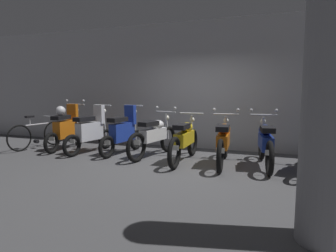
# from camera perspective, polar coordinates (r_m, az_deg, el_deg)

# --- Properties ---
(ground_plane) EXTENTS (80.00, 80.00, 0.00)m
(ground_plane) POSITION_cam_1_polar(r_m,az_deg,el_deg) (6.15, 2.04, -7.67)
(ground_plane) COLOR #4C4C4F
(back_wall) EXTENTS (16.00, 0.30, 3.33)m
(back_wall) POSITION_cam_1_polar(r_m,az_deg,el_deg) (8.02, 6.99, 7.70)
(back_wall) COLOR #ADADB2
(back_wall) RESTS_ON ground
(motorbike_slot_0) EXTENTS (0.59, 1.68, 1.29)m
(motorbike_slot_0) POSITION_cam_1_polar(r_m,az_deg,el_deg) (8.21, -18.99, -0.31)
(motorbike_slot_0) COLOR black
(motorbike_slot_0) RESTS_ON ground
(motorbike_slot_1) EXTENTS (0.56, 1.67, 1.18)m
(motorbike_slot_1) POSITION_cam_1_polar(r_m,az_deg,el_deg) (7.63, -14.58, -1.01)
(motorbike_slot_1) COLOR black
(motorbike_slot_1) RESTS_ON ground
(motorbike_slot_2) EXTENTS (0.56, 1.68, 1.18)m
(motorbike_slot_2) POSITION_cam_1_polar(r_m,az_deg,el_deg) (7.32, -8.60, -1.20)
(motorbike_slot_2) COLOR black
(motorbike_slot_2) RESTS_ON ground
(motorbike_slot_3) EXTENTS (0.63, 1.93, 1.15)m
(motorbike_slot_3) POSITION_cam_1_polar(r_m,az_deg,el_deg) (6.94, -2.69, -1.84)
(motorbike_slot_3) COLOR black
(motorbike_slot_3) RESTS_ON ground
(motorbike_slot_4) EXTENTS (0.56, 1.95, 1.03)m
(motorbike_slot_4) POSITION_cam_1_polar(r_m,az_deg,el_deg) (6.43, 3.21, -2.57)
(motorbike_slot_4) COLOR black
(motorbike_slot_4) RESTS_ON ground
(motorbike_slot_5) EXTENTS (0.59, 1.95, 1.15)m
(motorbike_slot_5) POSITION_cam_1_polar(r_m,az_deg,el_deg) (6.28, 10.56, -2.89)
(motorbike_slot_5) COLOR black
(motorbike_slot_5) RESTS_ON ground
(motorbike_slot_6) EXTENTS (0.58, 1.94, 1.15)m
(motorbike_slot_6) POSITION_cam_1_polar(r_m,az_deg,el_deg) (6.31, 18.17, -3.07)
(motorbike_slot_6) COLOR black
(motorbike_slot_6) RESTS_ON ground
(motorbike_slot_7) EXTENTS (0.60, 1.93, 1.03)m
(motorbike_slot_7) POSITION_cam_1_polar(r_m,az_deg,el_deg) (6.24, 25.85, -3.55)
(motorbike_slot_7) COLOR black
(motorbike_slot_7) RESTS_ON ground
(bicycle) EXTENTS (0.50, 1.71, 0.89)m
(bicycle) POSITION_cam_1_polar(r_m,az_deg,el_deg) (8.67, -23.70, -1.53)
(bicycle) COLOR black
(bicycle) RESTS_ON ground
(support_pillar) EXTENTS (0.54, 0.54, 3.33)m
(support_pillar) POSITION_cam_1_polar(r_m,az_deg,el_deg) (3.30, 29.04, 8.02)
(support_pillar) COLOR gray
(support_pillar) RESTS_ON ground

